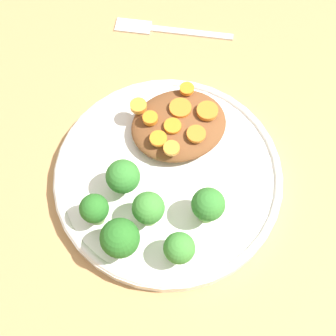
% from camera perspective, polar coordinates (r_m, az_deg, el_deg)
% --- Properties ---
extents(ground_plane, '(4.00, 4.00, 0.00)m').
position_cam_1_polar(ground_plane, '(0.58, 0.00, -1.44)').
color(ground_plane, tan).
extents(plate, '(0.28, 0.28, 0.02)m').
position_cam_1_polar(plate, '(0.57, 0.00, -0.92)').
color(plate, white).
rests_on(plate, ground_plane).
extents(stew_mound, '(0.12, 0.10, 0.03)m').
position_cam_1_polar(stew_mound, '(0.58, 1.32, 5.27)').
color(stew_mound, brown).
rests_on(stew_mound, plate).
extents(broccoli_floret_0, '(0.04, 0.04, 0.05)m').
position_cam_1_polar(broccoli_floret_0, '(0.52, -2.40, -5.01)').
color(broccoli_floret_0, '#7FA85B').
rests_on(broccoli_floret_0, plate).
extents(broccoli_floret_1, '(0.03, 0.03, 0.05)m').
position_cam_1_polar(broccoli_floret_1, '(0.50, 1.38, -9.77)').
color(broccoli_floret_1, '#7FA85B').
rests_on(broccoli_floret_1, plate).
extents(broccoli_floret_2, '(0.04, 0.04, 0.05)m').
position_cam_1_polar(broccoli_floret_2, '(0.53, -5.62, -0.77)').
color(broccoli_floret_2, '#759E51').
rests_on(broccoli_floret_2, plate).
extents(broccoli_floret_3, '(0.04, 0.04, 0.05)m').
position_cam_1_polar(broccoli_floret_3, '(0.52, 4.90, -4.57)').
color(broccoli_floret_3, '#759E51').
rests_on(broccoli_floret_3, plate).
extents(broccoli_floret_4, '(0.04, 0.04, 0.06)m').
position_cam_1_polar(broccoli_floret_4, '(0.50, -5.87, -8.55)').
color(broccoli_floret_4, '#7FA85B').
rests_on(broccoli_floret_4, plate).
extents(broccoli_floret_5, '(0.03, 0.03, 0.05)m').
position_cam_1_polar(broccoli_floret_5, '(0.52, -8.95, -5.02)').
color(broccoli_floret_5, '#759E51').
rests_on(broccoli_floret_5, plate).
extents(carrot_slice_0, '(0.02, 0.02, 0.00)m').
position_cam_1_polar(carrot_slice_0, '(0.55, -1.56, 3.49)').
color(carrot_slice_0, orange).
rests_on(carrot_slice_0, stew_mound).
extents(carrot_slice_1, '(0.03, 0.03, 0.01)m').
position_cam_1_polar(carrot_slice_1, '(0.57, 4.81, 6.95)').
color(carrot_slice_1, orange).
rests_on(carrot_slice_1, stew_mound).
extents(carrot_slice_2, '(0.02, 0.02, 0.00)m').
position_cam_1_polar(carrot_slice_2, '(0.56, 3.46, 4.17)').
color(carrot_slice_2, orange).
rests_on(carrot_slice_2, stew_mound).
extents(carrot_slice_3, '(0.02, 0.02, 0.00)m').
position_cam_1_polar(carrot_slice_3, '(0.56, 0.56, 5.15)').
color(carrot_slice_3, orange).
rests_on(carrot_slice_3, stew_mound).
extents(carrot_slice_4, '(0.03, 0.03, 0.00)m').
position_cam_1_polar(carrot_slice_4, '(0.58, 1.51, 7.34)').
color(carrot_slice_4, orange).
rests_on(carrot_slice_4, stew_mound).
extents(carrot_slice_5, '(0.02, 0.02, 0.01)m').
position_cam_1_polar(carrot_slice_5, '(0.59, 2.31, 9.63)').
color(carrot_slice_5, orange).
rests_on(carrot_slice_5, stew_mound).
extents(carrot_slice_6, '(0.02, 0.02, 0.01)m').
position_cam_1_polar(carrot_slice_6, '(0.57, -2.52, 5.98)').
color(carrot_slice_6, orange).
rests_on(carrot_slice_6, stew_mound).
extents(carrot_slice_7, '(0.02, 0.02, 0.01)m').
position_cam_1_polar(carrot_slice_7, '(0.58, -3.63, 7.57)').
color(carrot_slice_7, orange).
rests_on(carrot_slice_7, stew_mound).
extents(carrot_slice_8, '(0.02, 0.02, 0.00)m').
position_cam_1_polar(carrot_slice_8, '(0.55, 0.42, 2.44)').
color(carrot_slice_8, orange).
rests_on(carrot_slice_8, stew_mound).
extents(fork, '(0.16, 0.10, 0.01)m').
position_cam_1_polar(fork, '(0.71, -0.75, 16.62)').
color(fork, silver).
rests_on(fork, ground_plane).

